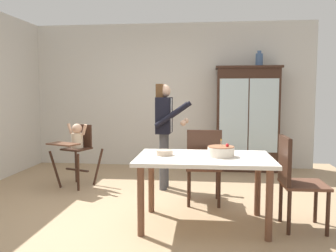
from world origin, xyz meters
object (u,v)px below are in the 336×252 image
(ceramic_vase, at_px, (259,59))
(adult_person, at_px, (165,123))
(dining_chair_far_side, at_px, (204,162))
(china_cabinet, at_px, (247,119))
(serving_bowl, at_px, (164,153))
(dining_chair_right_end, at_px, (294,176))
(dining_table, at_px, (204,166))
(high_chair_with_toddler, at_px, (77,143))
(birthday_cake, at_px, (221,151))

(ceramic_vase, bearing_deg, adult_person, -137.34)
(adult_person, relative_size, dining_chair_far_side, 1.59)
(china_cabinet, xyz_separation_m, ceramic_vase, (0.19, 0.00, 1.05))
(serving_bowl, height_order, dining_chair_right_end, dining_chair_right_end)
(china_cabinet, relative_size, serving_bowl, 10.40)
(ceramic_vase, relative_size, dining_table, 0.19)
(serving_bowl, bearing_deg, high_chair_with_toddler, 138.28)
(dining_table, relative_size, dining_chair_right_end, 1.48)
(dining_chair_far_side, bearing_deg, adult_person, -53.38)
(ceramic_vase, relative_size, dining_chair_right_end, 0.28)
(ceramic_vase, height_order, serving_bowl, ceramic_vase)
(ceramic_vase, xyz_separation_m, birthday_cake, (-0.75, -2.77, -1.20))
(high_chair_with_toddler, height_order, birthday_cake, high_chair_with_toddler)
(china_cabinet, relative_size, dining_chair_right_end, 1.95)
(serving_bowl, relative_size, dining_chair_right_end, 0.19)
(ceramic_vase, xyz_separation_m, serving_bowl, (-1.35, -2.76, -1.22))
(dining_table, bearing_deg, china_cabinet, 75.26)
(ceramic_vase, relative_size, birthday_cake, 0.96)
(adult_person, bearing_deg, birthday_cake, -148.58)
(serving_bowl, xyz_separation_m, dining_chair_far_side, (0.41, 0.64, -0.21))
(high_chair_with_toddler, distance_m, adult_person, 1.35)
(high_chair_with_toddler, relative_size, adult_person, 0.62)
(china_cabinet, height_order, serving_bowl, china_cabinet)
(high_chair_with_toddler, bearing_deg, dining_chair_right_end, -4.01)
(serving_bowl, relative_size, dining_chair_far_side, 0.19)
(birthday_cake, height_order, dining_chair_right_end, dining_chair_right_end)
(adult_person, relative_size, dining_chair_right_end, 1.59)
(dining_table, xyz_separation_m, serving_bowl, (-0.42, 0.03, 0.13))
(high_chair_with_toddler, relative_size, dining_chair_far_side, 0.99)
(china_cabinet, xyz_separation_m, high_chair_with_toddler, (-2.64, -1.44, -0.29))
(birthday_cake, relative_size, dining_chair_far_side, 0.29)
(high_chair_with_toddler, bearing_deg, adult_person, 23.33)
(dining_table, distance_m, dining_chair_far_side, 0.67)
(china_cabinet, relative_size, high_chair_with_toddler, 1.97)
(adult_person, xyz_separation_m, dining_table, (0.59, -1.40, -0.33))
(high_chair_with_toddler, xyz_separation_m, dining_chair_far_side, (1.90, -0.69, -0.10))
(birthday_cake, height_order, serving_bowl, birthday_cake)
(dining_table, xyz_separation_m, dining_chair_far_side, (-0.01, 0.66, -0.08))
(ceramic_vase, relative_size, adult_person, 0.18)
(adult_person, relative_size, dining_table, 1.07)
(ceramic_vase, bearing_deg, birthday_cake, -105.07)
(serving_bowl, bearing_deg, adult_person, 96.99)
(birthday_cake, bearing_deg, dining_chair_far_side, 105.92)
(adult_person, bearing_deg, dining_chair_far_side, -139.20)
(serving_bowl, height_order, dining_chair_far_side, dining_chair_far_side)
(birthday_cake, xyz_separation_m, serving_bowl, (-0.60, 0.01, -0.03))
(dining_table, distance_m, dining_chair_right_end, 0.93)
(dining_table, bearing_deg, serving_bowl, 176.39)
(ceramic_vase, distance_m, adult_person, 2.30)
(ceramic_vase, height_order, high_chair_with_toddler, ceramic_vase)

